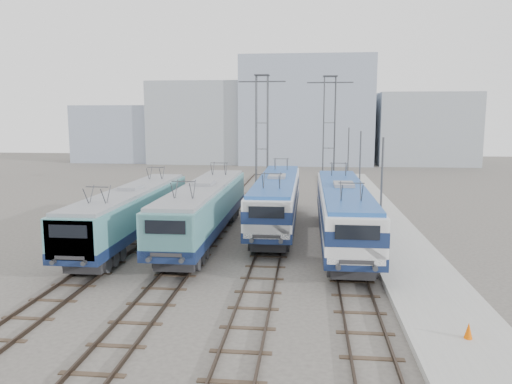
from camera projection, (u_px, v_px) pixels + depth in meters
The scene contains 16 objects.
ground at pixel (225, 266), 27.44m from camera, with size 160.00×160.00×0.00m, color #514C47.
platform at pixel (391, 234), 34.22m from camera, with size 4.00×70.00×0.30m, color #9E9E99.
locomotive_far_left at pixel (131, 211), 31.92m from camera, with size 2.74×17.27×3.25m.
locomotive_center_left at pixel (204, 207), 32.62m from camera, with size 2.89×18.23×3.43m.
locomotive_center_right at pixel (277, 197), 36.31m from camera, with size 2.89×18.25×3.43m.
locomotive_far_right at pixel (343, 209), 31.53m from camera, with size 2.93×18.56×3.49m.
catenary_tower_west at pixel (262, 132), 48.06m from camera, with size 4.50×1.20×12.00m.
catenary_tower_east at pixel (329, 132), 49.36m from camera, with size 4.50×1.20×12.00m.
mast_front at pixel (381, 200), 27.99m from camera, with size 0.12×0.12×7.00m, color #3F4247.
mast_mid at pixel (360, 175), 39.78m from camera, with size 0.12×0.12×7.00m, color #3F4247.
mast_rear at pixel (348, 162), 51.58m from camera, with size 0.12×0.12×7.00m, color #3F4247.
safety_cone at pixel (468, 330), 17.75m from camera, with size 0.30×0.30×0.60m, color #EB5900.
building_west at pixel (205, 123), 88.78m from camera, with size 18.00×12.00×14.00m, color #969FA9.
building_center at pixel (306, 111), 86.62m from camera, with size 22.00×14.00×18.00m, color #8F9BB1.
building_east at pixel (424, 129), 85.00m from camera, with size 16.00×12.00×12.00m, color #969FA9.
building_far_west at pixel (118, 134), 90.74m from camera, with size 14.00×10.00×10.00m, color #8F9BB1.
Camera 1 is at (4.49, -26.18, 8.16)m, focal length 35.00 mm.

